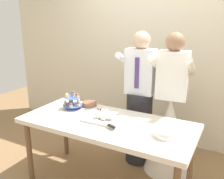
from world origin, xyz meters
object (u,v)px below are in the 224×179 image
object	(u,v)px
dessert_table	(107,128)
cupcake_stand	(73,102)
plate_stack	(166,133)
person_groom	(139,107)
round_cake	(89,105)
person_bride	(169,126)
main_cake_tray	(105,117)

from	to	relation	value
dessert_table	cupcake_stand	xyz separation A→B (m)	(-0.53, 0.13, 0.15)
plate_stack	person_groom	world-z (taller)	person_groom
round_cake	person_bride	world-z (taller)	person_bride
main_cake_tray	person_bride	world-z (taller)	person_bride
dessert_table	plate_stack	bearing A→B (deg)	-4.44
dessert_table	main_cake_tray	bearing A→B (deg)	158.34
cupcake_stand	main_cake_tray	bearing A→B (deg)	-13.56
person_groom	person_bride	size ratio (longest dim) A/B	1.00
cupcake_stand	person_bride	xyz separation A→B (m)	(1.03, 0.49, -0.27)
person_bride	round_cake	bearing A→B (deg)	-159.16
plate_stack	main_cake_tray	bearing A→B (deg)	174.70
cupcake_stand	person_bride	bearing A→B (deg)	25.25
cupcake_stand	round_cake	xyz separation A→B (m)	(0.14, 0.15, -0.05)
cupcake_stand	person_groom	bearing A→B (deg)	38.39
person_bride	dessert_table	bearing A→B (deg)	-128.64
dessert_table	round_cake	distance (m)	0.50
dessert_table	person_groom	size ratio (longest dim) A/B	1.08
plate_stack	round_cake	world-z (taller)	plate_stack
main_cake_tray	cupcake_stand	bearing A→B (deg)	166.44
plate_stack	person_bride	distance (m)	0.72
main_cake_tray	round_cake	distance (m)	0.45
person_bride	person_groom	bearing A→B (deg)	176.98
dessert_table	person_groom	bearing A→B (deg)	80.72
person_groom	person_bride	bearing A→B (deg)	-3.02
plate_stack	person_bride	world-z (taller)	person_bride
cupcake_stand	person_groom	world-z (taller)	person_groom
plate_stack	person_groom	distance (m)	0.87
main_cake_tray	person_groom	world-z (taller)	person_groom
round_cake	person_groom	world-z (taller)	person_groom
main_cake_tray	dessert_table	bearing A→B (deg)	-21.66
main_cake_tray	round_cake	world-z (taller)	main_cake_tray
main_cake_tray	person_bride	bearing A→B (deg)	49.05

